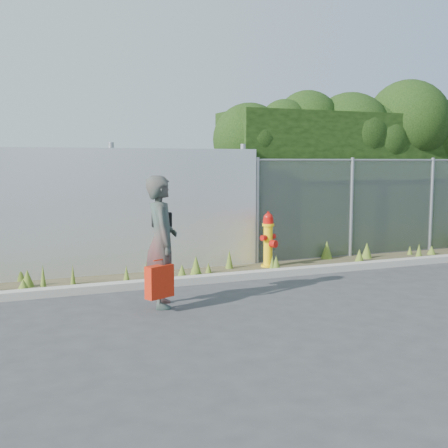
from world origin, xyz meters
TOP-DOWN VIEW (x-y plane):
  - ground at (0.00, 0.00)m, footprint 80.00×80.00m
  - curb at (0.00, 1.80)m, footprint 16.00×0.22m
  - weed_strip at (0.96, 2.45)m, footprint 16.00×1.31m
  - corrugated_fence at (-3.25, 3.01)m, footprint 8.50×0.21m
  - chainlink_fence at (4.25, 3.00)m, footprint 6.50×0.07m
  - hedge at (4.44, 4.00)m, footprint 7.65×2.13m
  - fire_hydrant at (1.07, 2.57)m, footprint 0.35×0.31m
  - woman at (-1.54, 0.63)m, footprint 0.54×0.72m
  - red_tote_bag at (-1.65, 0.34)m, footprint 0.39×0.14m
  - black_shoulder_bag at (-1.46, 0.86)m, footprint 0.27×0.11m

SIDE VIEW (x-z plane):
  - ground at x=0.00m, z-range 0.00..0.00m
  - curb at x=0.00m, z-range 0.00..0.12m
  - weed_strip at x=0.96m, z-range -0.16..0.39m
  - red_tote_bag at x=-1.65m, z-range 0.16..0.67m
  - fire_hydrant at x=1.07m, z-range -0.02..1.03m
  - woman at x=-1.54m, z-range 0.00..1.79m
  - chainlink_fence at x=4.25m, z-range 0.01..2.06m
  - corrugated_fence at x=-3.25m, z-range -0.05..2.25m
  - black_shoulder_bag at x=-1.46m, z-range 1.07..1.27m
  - hedge at x=4.44m, z-range 0.12..3.96m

